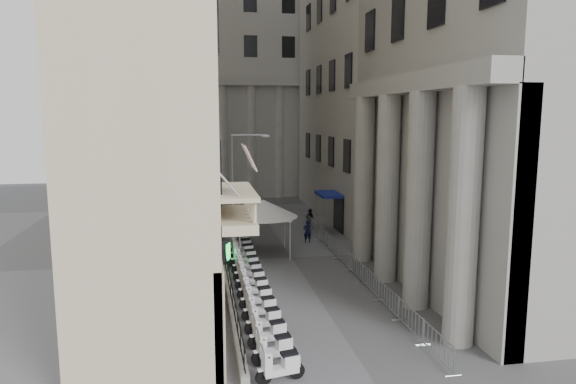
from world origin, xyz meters
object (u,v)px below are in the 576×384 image
scooter_0 (281,382)px  security_tent (262,208)px  pedestrian_a (307,232)px  pedestrian_b (310,218)px  street_lamp (237,183)px  info_kiosk (226,255)px

scooter_0 → security_tent: bearing=-16.7°
security_tent → pedestrian_a: size_ratio=2.82×
scooter_0 → pedestrian_a: size_ratio=0.96×
scooter_0 → pedestrian_b: size_ratio=0.98×
security_tent → street_lamp: 2.45m
scooter_0 → security_tent: 16.49m
street_lamp → info_kiosk: 5.69m
scooter_0 → pedestrian_a: bearing=-26.6°
street_lamp → pedestrian_a: size_ratio=4.90×
security_tent → info_kiosk: 4.46m
street_lamp → pedestrian_b: 9.38m
security_tent → street_lamp: street_lamp is taller
scooter_0 → street_lamp: size_ratio=0.20×
scooter_0 → street_lamp: bearing=-11.5°
security_tent → street_lamp: (-1.48, 1.18, 1.55)m
pedestrian_a → street_lamp: bearing=11.6°
security_tent → info_kiosk: size_ratio=2.51×
scooter_0 → info_kiosk: size_ratio=0.85×
security_tent → pedestrian_b: security_tent is taller
security_tent → pedestrian_b: 8.83m
pedestrian_a → scooter_0: bearing=73.1°
pedestrian_a → pedestrian_b: (1.20, 4.71, -0.02)m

